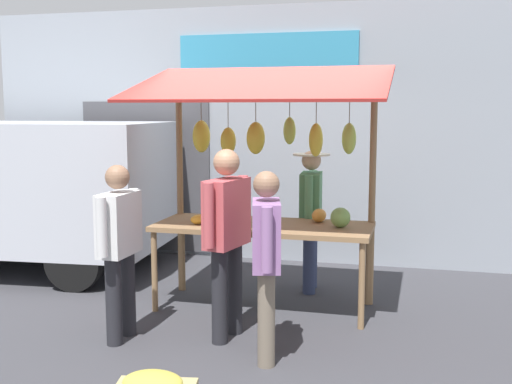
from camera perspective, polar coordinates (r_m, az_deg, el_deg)
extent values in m
plane|color=#38383D|center=(6.66, 0.66, -10.39)|extent=(40.00, 40.00, 0.00)
cube|color=#8C939E|center=(8.49, 4.26, 5.16)|extent=(9.00, 0.25, 3.40)
cube|color=teal|center=(8.47, 0.99, 12.28)|extent=(2.40, 0.06, 0.56)
cube|color=#47474C|center=(9.08, -9.90, 1.42)|extent=(1.90, 0.04, 2.10)
cube|color=olive|center=(6.45, 0.67, -3.14)|extent=(2.20, 0.90, 0.05)
cylinder|color=olive|center=(6.51, -9.17, -7.10)|extent=(0.06, 0.06, 0.83)
cylinder|color=olive|center=(6.01, 9.53, -8.36)|extent=(0.06, 0.06, 0.83)
cylinder|color=olive|center=(7.21, -6.67, -5.62)|extent=(0.06, 0.06, 0.83)
cylinder|color=olive|center=(6.76, 10.12, -6.58)|extent=(0.06, 0.06, 0.83)
cylinder|color=olive|center=(7.09, -6.88, 0.40)|extent=(0.07, 0.07, 2.35)
cylinder|color=olive|center=(6.62, 10.46, -0.18)|extent=(0.07, 0.07, 2.35)
cylinder|color=olive|center=(6.72, 1.52, 8.39)|extent=(2.12, 0.06, 0.06)
cube|color=#B72D28|center=(6.19, 0.35, 9.85)|extent=(2.50, 1.46, 0.39)
cylinder|color=brown|center=(6.56, 8.45, 7.27)|extent=(0.01, 0.01, 0.24)
ellipsoid|color=#B2CC4C|center=(6.56, 8.41, 4.80)|extent=(0.20, 0.22, 0.32)
cylinder|color=brown|center=(6.61, 5.47, 7.30)|extent=(0.01, 0.01, 0.25)
ellipsoid|color=yellow|center=(6.62, 5.44, 4.71)|extent=(0.19, 0.21, 0.35)
cylinder|color=brown|center=(6.69, 3.06, 7.59)|extent=(0.01, 0.01, 0.19)
ellipsoid|color=#B2CC4C|center=(6.70, 3.05, 5.55)|extent=(0.19, 0.20, 0.29)
cylinder|color=brown|center=(6.71, -0.02, 7.38)|extent=(0.01, 0.01, 0.24)
ellipsoid|color=yellow|center=(6.71, -0.02, 4.90)|extent=(0.26, 0.26, 0.34)
cylinder|color=brown|center=(6.79, -2.54, 7.12)|extent=(0.01, 0.01, 0.30)
ellipsoid|color=yellow|center=(6.80, -2.53, 4.62)|extent=(0.22, 0.23, 0.29)
cylinder|color=brown|center=(6.91, -4.99, 7.41)|extent=(0.01, 0.01, 0.22)
ellipsoid|color=yellow|center=(6.92, -4.96, 5.03)|extent=(0.24, 0.26, 0.35)
ellipsoid|color=orange|center=(6.58, 5.72, -2.12)|extent=(0.17, 0.24, 0.14)
ellipsoid|color=gold|center=(6.46, -5.16, -2.48)|extent=(0.22, 0.21, 0.10)
sphere|color=#729E4C|center=(6.30, 7.64, -2.30)|extent=(0.20, 0.20, 0.20)
cylinder|color=navy|center=(7.32, 5.01, -5.58)|extent=(0.14, 0.14, 0.79)
cylinder|color=navy|center=(7.06, 4.84, -6.05)|extent=(0.14, 0.14, 0.79)
cube|color=#518C5B|center=(7.06, 4.99, -0.50)|extent=(0.26, 0.49, 0.56)
cylinder|color=#518C5B|center=(7.36, 5.18, -0.01)|extent=(0.09, 0.09, 0.51)
cylinder|color=#518C5B|center=(6.77, 4.78, -0.67)|extent=(0.09, 0.09, 0.51)
sphere|color=tan|center=(7.02, 5.03, 2.87)|extent=(0.22, 0.22, 0.22)
cylinder|color=beige|center=(7.01, 5.03, 3.39)|extent=(0.41, 0.41, 0.02)
cylinder|color=#232328|center=(5.69, -12.74, -9.63)|extent=(0.14, 0.14, 0.78)
cylinder|color=#232328|center=(5.91, -11.53, -8.95)|extent=(0.14, 0.14, 0.78)
cube|color=silver|center=(5.64, -12.31, -2.83)|extent=(0.23, 0.47, 0.55)
cylinder|color=silver|center=(5.39, -13.80, -3.13)|extent=(0.09, 0.09, 0.51)
cylinder|color=silver|center=(5.90, -10.96, -2.13)|extent=(0.09, 0.09, 0.51)
sphere|color=#8C664C|center=(5.59, -12.43, 1.33)|extent=(0.21, 0.21, 0.21)
cylinder|color=#232328|center=(5.59, -3.32, -9.42)|extent=(0.14, 0.14, 0.84)
cylinder|color=#232328|center=(5.82, -1.94, -8.70)|extent=(0.14, 0.14, 0.84)
cube|color=#BF4C51|center=(5.54, -2.66, -1.89)|extent=(0.32, 0.54, 0.60)
cylinder|color=#BF4C51|center=(5.27, -4.32, -2.14)|extent=(0.09, 0.09, 0.55)
cylinder|color=#BF4C51|center=(5.81, -1.16, -1.20)|extent=(0.09, 0.09, 0.55)
sphere|color=#A87A5B|center=(5.49, -2.69, 2.70)|extent=(0.23, 0.23, 0.23)
cylinder|color=#726656|center=(5.11, 0.94, -11.45)|extent=(0.14, 0.14, 0.77)
cylinder|color=#726656|center=(5.36, 0.90, -10.56)|extent=(0.14, 0.14, 0.77)
cube|color=#93669E|center=(5.06, 0.93, -3.90)|extent=(0.33, 0.51, 0.55)
cylinder|color=#93669E|center=(4.77, 0.99, -4.34)|extent=(0.09, 0.09, 0.50)
cylinder|color=#93669E|center=(5.35, 0.88, -3.05)|extent=(0.09, 0.09, 0.50)
sphere|color=#8C664C|center=(5.00, 0.94, 0.71)|extent=(0.21, 0.21, 0.21)
cylinder|color=black|center=(7.45, -16.12, -6.11)|extent=(0.67, 0.23, 0.66)
cylinder|color=black|center=(8.94, -11.39, -3.71)|extent=(0.67, 0.23, 0.66)
ellipsoid|color=gold|center=(4.24, -9.32, -16.62)|extent=(0.40, 0.31, 0.12)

